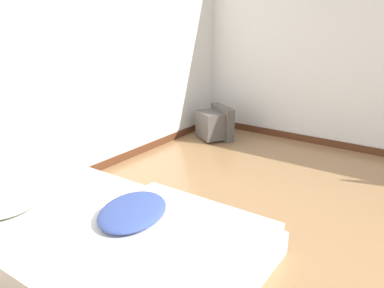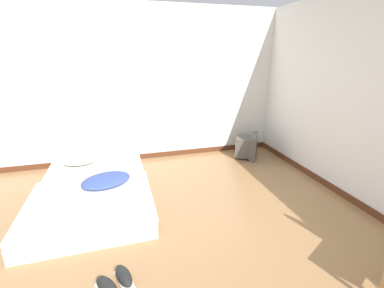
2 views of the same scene
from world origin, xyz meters
The scene contains 4 objects.
wall_back centered at (-0.01, 3.00, 1.29)m, with size 8.11×0.08×2.60m.
mattress_bed centered at (-0.38, 1.72, 0.12)m, with size 1.43×2.11×0.32m.
crt_tv centered at (2.26, 2.53, 0.21)m, with size 0.55×0.58×0.44m.
sneaker_pair centered at (-0.10, 0.22, 0.05)m, with size 0.35×0.35×0.10m.
Camera 2 is at (0.08, -1.50, 1.82)m, focal length 24.00 mm.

